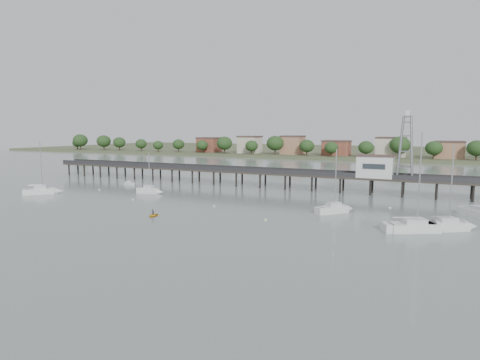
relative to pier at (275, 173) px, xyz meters
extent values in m
plane|color=gray|center=(0.00, -60.00, -3.79)|extent=(500.00, 500.00, 0.00)
cube|color=#2D2823|center=(0.00, 0.00, -0.04)|extent=(150.00, 5.00, 0.50)
cube|color=#333335|center=(0.00, -2.40, 0.76)|extent=(150.00, 0.12, 1.10)
cube|color=#333335|center=(0.00, 2.40, 0.76)|extent=(150.00, 0.12, 1.10)
cylinder|color=black|center=(-73.00, -1.90, -1.99)|extent=(0.50, 0.50, 4.40)
cylinder|color=black|center=(-73.00, 1.90, -1.99)|extent=(0.50, 0.50, 4.40)
cylinder|color=black|center=(0.00, -1.90, -1.99)|extent=(0.50, 0.50, 4.40)
cylinder|color=black|center=(0.00, 1.90, -1.99)|extent=(0.50, 0.50, 4.40)
cube|color=silver|center=(25.00, 0.00, 2.71)|extent=(8.00, 5.00, 5.00)
cube|color=#4C3833|center=(25.00, 0.00, 5.36)|extent=(8.40, 5.40, 0.30)
cube|color=slate|center=(31.50, 0.00, 14.36)|extent=(1.80, 1.80, 0.30)
cube|color=silver|center=(31.50, 0.00, 15.11)|extent=(0.90, 0.90, 1.20)
cube|color=silver|center=(20.95, -25.82, -3.32)|extent=(5.22, 5.66, 1.65)
cone|color=silver|center=(23.18, -23.15, -3.32)|extent=(3.14, 3.16, 2.16)
cube|color=silver|center=(20.95, -25.82, -2.14)|extent=(2.91, 3.01, 0.75)
cylinder|color=#A5A8AA|center=(21.20, -25.53, 2.72)|extent=(0.18, 0.18, 10.43)
cylinder|color=#A5A8AA|center=(20.36, -26.54, -1.59)|extent=(2.17, 2.57, 0.12)
cube|color=silver|center=(-46.63, -33.69, -3.32)|extent=(5.86, 5.85, 1.65)
cone|color=silver|center=(-43.99, -31.06, -3.32)|extent=(3.40, 3.40, 2.32)
cube|color=silver|center=(-46.63, -33.69, -2.14)|extent=(3.19, 3.18, 0.75)
cylinder|color=#A5A8AA|center=(-46.33, -33.40, 3.09)|extent=(0.18, 0.18, 11.18)
cylinder|color=#A5A8AA|center=(-47.33, -34.40, -1.59)|extent=(2.55, 2.54, 0.12)
cube|color=silver|center=(34.85, -34.26, -3.32)|extent=(7.71, 5.82, 1.65)
cone|color=silver|center=(38.86, -32.18, -3.32)|extent=(3.97, 3.88, 2.81)
cube|color=silver|center=(34.85, -34.26, -2.14)|extent=(3.89, 3.47, 0.75)
cylinder|color=#A5A8AA|center=(35.30, -34.03, 4.28)|extent=(0.18, 0.18, 13.55)
cylinder|color=#A5A8AA|center=(33.78, -34.81, -1.59)|extent=(3.80, 2.05, 0.12)
cube|color=silver|center=(44.88, -18.70, -3.32)|extent=(6.12, 6.49, 1.65)
cube|color=silver|center=(44.88, -18.70, -2.14)|extent=(3.39, 3.47, 0.75)
cylinder|color=#A5A8AA|center=(44.17, -17.89, -1.59)|extent=(2.56, 2.90, 0.12)
cube|color=silver|center=(-24.06, -21.95, -3.32)|extent=(4.84, 2.42, 1.65)
cone|color=silver|center=(-21.18, -21.55, -3.32)|extent=(2.16, 2.05, 1.80)
cube|color=silver|center=(-24.06, -21.95, -2.14)|extent=(2.24, 1.71, 0.75)
cylinder|color=#A5A8AA|center=(-23.74, -21.90, 1.86)|extent=(0.18, 0.18, 8.70)
cylinder|color=#A5A8AA|center=(-24.82, -22.05, -1.59)|extent=(2.70, 0.49, 0.12)
cube|color=silver|center=(39.27, -31.32, -3.32)|extent=(6.57, 5.41, 1.65)
cone|color=silver|center=(42.56, -29.22, -3.32)|extent=(3.50, 3.45, 2.43)
cube|color=silver|center=(39.27, -31.32, -2.14)|extent=(3.38, 3.13, 0.75)
cylinder|color=#A5A8AA|center=(39.64, -31.09, 3.36)|extent=(0.18, 0.18, 11.70)
cylinder|color=#A5A8AA|center=(38.40, -31.88, -1.59)|extent=(3.13, 2.06, 0.12)
cube|color=silver|center=(-38.09, -12.49, -3.48)|extent=(3.45, 2.17, 0.89)
cube|color=silver|center=(-38.77, -12.29, -2.95)|extent=(1.32, 1.32, 0.53)
imported|color=#ECAE13|center=(-7.18, -42.27, -3.79)|extent=(1.84, 0.77, 2.50)
imported|color=black|center=(-7.18, -42.27, -3.79)|extent=(0.42, 1.06, 0.25)
ellipsoid|color=beige|center=(-21.37, -30.85, -3.71)|extent=(0.56, 0.56, 0.39)
ellipsoid|color=beige|center=(-38.93, -22.85, -3.71)|extent=(0.56, 0.56, 0.39)
ellipsoid|color=beige|center=(42.04, -29.91, -3.71)|extent=(0.56, 0.56, 0.39)
ellipsoid|color=beige|center=(29.99, -16.65, -3.71)|extent=(0.56, 0.56, 0.39)
ellipsoid|color=beige|center=(-1.88, -29.66, -3.71)|extent=(0.56, 0.56, 0.39)
ellipsoid|color=beige|center=(11.99, -36.80, -3.71)|extent=(0.56, 0.56, 0.39)
cube|color=#475133|center=(0.00, 185.00, -3.29)|extent=(500.00, 170.00, 1.40)
cube|color=brown|center=(-90.00, 123.00, 1.91)|extent=(13.00, 10.50, 9.00)
cube|color=brown|center=(-62.00, 123.00, 1.91)|extent=(13.00, 10.50, 9.00)
cube|color=brown|center=(-35.00, 123.00, 1.91)|extent=(13.00, 10.50, 9.00)
cube|color=brown|center=(-10.00, 123.00, 1.91)|extent=(13.00, 10.50, 9.00)
cube|color=brown|center=(18.00, 123.00, 1.91)|extent=(13.00, 10.50, 9.00)
cube|color=brown|center=(45.00, 123.00, 1.91)|extent=(13.00, 10.50, 9.00)
ellipsoid|color=#163618|center=(-120.00, 111.00, 2.21)|extent=(8.00, 8.00, 6.80)
ellipsoid|color=#163618|center=(0.00, 111.00, 2.21)|extent=(8.00, 8.00, 6.80)
camera|label=1|loc=(36.42, -98.39, 11.39)|focal=30.00mm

